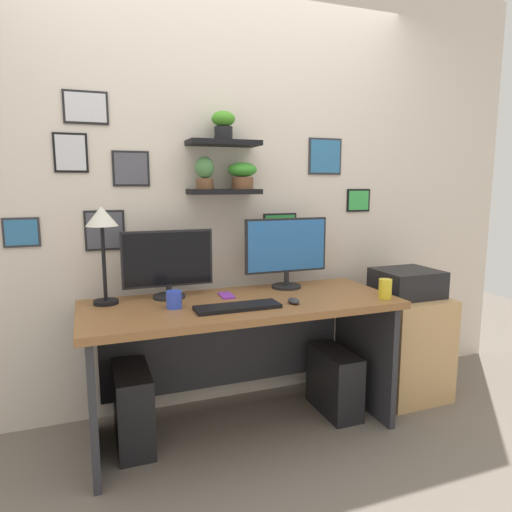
{
  "coord_description": "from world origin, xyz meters",
  "views": [
    {
      "loc": [
        -0.78,
        -2.29,
        1.38
      ],
      "look_at": [
        0.1,
        0.05,
        0.99
      ],
      "focal_mm": 32.1,
      "sensor_mm": 36.0,
      "label": 1
    }
  ],
  "objects_px": {
    "keyboard": "(238,307)",
    "cell_phone": "(226,295)",
    "monitor_right": "(286,250)",
    "computer_tower_left": "(133,408)",
    "water_cup": "(385,289)",
    "printer": "(407,283)",
    "desk": "(239,334)",
    "drawer_cabinet": "(404,345)",
    "monitor_left": "(168,263)",
    "computer_tower_right": "(334,381)",
    "computer_mouse": "(294,301)",
    "desk_lamp": "(102,227)",
    "coffee_mug": "(174,300)"
  },
  "relations": [
    {
      "from": "keyboard",
      "to": "cell_phone",
      "type": "bearing_deg",
      "value": 85.11
    },
    {
      "from": "monitor_right",
      "to": "computer_tower_left",
      "type": "relative_size",
      "value": 1.25
    },
    {
      "from": "keyboard",
      "to": "cell_phone",
      "type": "distance_m",
      "value": 0.27
    },
    {
      "from": "water_cup",
      "to": "printer",
      "type": "xyz_separation_m",
      "value": [
        0.38,
        0.29,
        -0.05
      ]
    },
    {
      "from": "desk",
      "to": "drawer_cabinet",
      "type": "xyz_separation_m",
      "value": [
        1.14,
        0.0,
        -0.21
      ]
    },
    {
      "from": "monitor_left",
      "to": "computer_tower_right",
      "type": "bearing_deg",
      "value": -12.91
    },
    {
      "from": "printer",
      "to": "computer_tower_right",
      "type": "distance_m",
      "value": 0.79
    },
    {
      "from": "computer_mouse",
      "to": "computer_tower_left",
      "type": "xyz_separation_m",
      "value": [
        -0.83,
        0.2,
        -0.55
      ]
    },
    {
      "from": "keyboard",
      "to": "computer_mouse",
      "type": "distance_m",
      "value": 0.31
    },
    {
      "from": "monitor_right",
      "to": "desk_lamp",
      "type": "relative_size",
      "value": 1.02
    },
    {
      "from": "drawer_cabinet",
      "to": "printer",
      "type": "distance_m",
      "value": 0.42
    },
    {
      "from": "keyboard",
      "to": "computer_tower_left",
      "type": "relative_size",
      "value": 1.04
    },
    {
      "from": "coffee_mug",
      "to": "computer_tower_right",
      "type": "relative_size",
      "value": 0.22
    },
    {
      "from": "monitor_right",
      "to": "drawer_cabinet",
      "type": "distance_m",
      "value": 1.03
    },
    {
      "from": "monitor_right",
      "to": "water_cup",
      "type": "height_order",
      "value": "monitor_right"
    },
    {
      "from": "coffee_mug",
      "to": "computer_tower_right",
      "type": "distance_m",
      "value": 1.14
    },
    {
      "from": "printer",
      "to": "monitor_left",
      "type": "bearing_deg",
      "value": 174.01
    },
    {
      "from": "monitor_left",
      "to": "monitor_right",
      "type": "xyz_separation_m",
      "value": [
        0.72,
        0.0,
        0.04
      ]
    },
    {
      "from": "keyboard",
      "to": "monitor_left",
      "type": "bearing_deg",
      "value": 128.66
    },
    {
      "from": "monitor_right",
      "to": "computer_tower_left",
      "type": "xyz_separation_m",
      "value": [
        -0.96,
        -0.17,
        -0.77
      ]
    },
    {
      "from": "coffee_mug",
      "to": "computer_tower_right",
      "type": "height_order",
      "value": "coffee_mug"
    },
    {
      "from": "computer_mouse",
      "to": "water_cup",
      "type": "distance_m",
      "value": 0.53
    },
    {
      "from": "computer_mouse",
      "to": "coffee_mug",
      "type": "height_order",
      "value": "coffee_mug"
    },
    {
      "from": "monitor_left",
      "to": "drawer_cabinet",
      "type": "distance_m",
      "value": 1.63
    },
    {
      "from": "drawer_cabinet",
      "to": "cell_phone",
      "type": "bearing_deg",
      "value": 176.57
    },
    {
      "from": "cell_phone",
      "to": "monitor_left",
      "type": "bearing_deg",
      "value": 167.31
    },
    {
      "from": "cell_phone",
      "to": "computer_tower_right",
      "type": "height_order",
      "value": "cell_phone"
    },
    {
      "from": "computer_tower_right",
      "to": "computer_mouse",
      "type": "bearing_deg",
      "value": -157.02
    },
    {
      "from": "keyboard",
      "to": "computer_tower_right",
      "type": "height_order",
      "value": "keyboard"
    },
    {
      "from": "desk",
      "to": "computer_mouse",
      "type": "distance_m",
      "value": 0.39
    },
    {
      "from": "monitor_left",
      "to": "monitor_right",
      "type": "distance_m",
      "value": 0.72
    },
    {
      "from": "desk",
      "to": "coffee_mug",
      "type": "xyz_separation_m",
      "value": [
        -0.37,
        -0.07,
        0.25
      ]
    },
    {
      "from": "computer_tower_left",
      "to": "desk_lamp",
      "type": "bearing_deg",
      "value": 124.52
    },
    {
      "from": "monitor_left",
      "to": "keyboard",
      "type": "distance_m",
      "value": 0.5
    },
    {
      "from": "computer_tower_left",
      "to": "computer_tower_right",
      "type": "distance_m",
      "value": 1.19
    },
    {
      "from": "computer_mouse",
      "to": "computer_tower_left",
      "type": "distance_m",
      "value": 1.02
    },
    {
      "from": "keyboard",
      "to": "water_cup",
      "type": "distance_m",
      "value": 0.84
    },
    {
      "from": "desk",
      "to": "cell_phone",
      "type": "relative_size",
      "value": 12.18
    },
    {
      "from": "monitor_left",
      "to": "computer_tower_left",
      "type": "bearing_deg",
      "value": -144.52
    },
    {
      "from": "monitor_right",
      "to": "desk_lamp",
      "type": "height_order",
      "value": "desk_lamp"
    },
    {
      "from": "monitor_right",
      "to": "cell_phone",
      "type": "distance_m",
      "value": 0.48
    },
    {
      "from": "printer",
      "to": "computer_mouse",
      "type": "bearing_deg",
      "value": -166.99
    },
    {
      "from": "desk_lamp",
      "to": "cell_phone",
      "type": "relative_size",
      "value": 3.71
    },
    {
      "from": "computer_mouse",
      "to": "printer",
      "type": "xyz_separation_m",
      "value": [
        0.9,
        0.21,
        -0.01
      ]
    },
    {
      "from": "monitor_left",
      "to": "printer",
      "type": "relative_size",
      "value": 1.32
    },
    {
      "from": "water_cup",
      "to": "keyboard",
      "type": "bearing_deg",
      "value": 174.08
    },
    {
      "from": "monitor_left",
      "to": "cell_phone",
      "type": "height_order",
      "value": "monitor_left"
    },
    {
      "from": "monitor_right",
      "to": "desk_lamp",
      "type": "distance_m",
      "value": 1.07
    },
    {
      "from": "water_cup",
      "to": "monitor_left",
      "type": "bearing_deg",
      "value": 158.35
    },
    {
      "from": "desk_lamp",
      "to": "monitor_right",
      "type": "bearing_deg",
      "value": 1.08
    }
  ]
}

